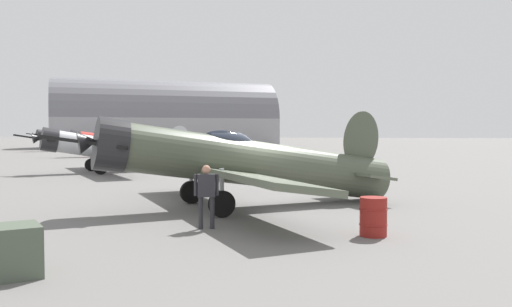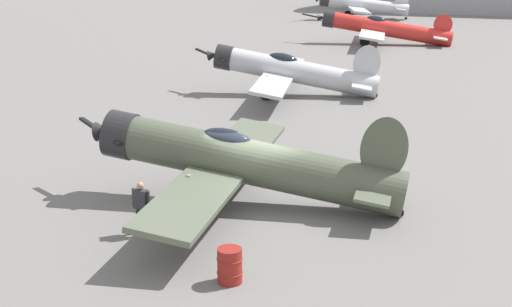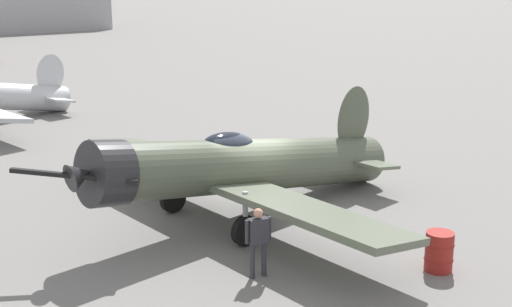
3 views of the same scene
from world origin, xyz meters
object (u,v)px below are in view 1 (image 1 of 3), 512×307
(airplane_foreground, at_px, (242,163))
(airplane_mid_apron, at_px, (114,150))
(equipment_crate, at_px, (7,251))
(airplane_far_line, at_px, (120,143))
(ground_crew_mechanic, at_px, (206,190))
(airplane_outer_stand, at_px, (71,139))
(fuel_drum, at_px, (373,217))

(airplane_foreground, distance_m, airplane_mid_apron, 17.73)
(airplane_mid_apron, distance_m, equipment_crate, 24.60)
(airplane_foreground, bearing_deg, airplane_far_line, -92.59)
(airplane_foreground, height_order, ground_crew_mechanic, airplane_foreground)
(airplane_far_line, bearing_deg, airplane_foreground, 84.26)
(airplane_far_line, bearing_deg, airplane_outer_stand, -81.78)
(ground_crew_mechanic, relative_size, equipment_crate, 1.15)
(airplane_mid_apron, height_order, ground_crew_mechanic, airplane_mid_apron)
(airplane_mid_apron, xyz_separation_m, airplane_outer_stand, (-32.51, -22.12, 0.17))
(airplane_outer_stand, xyz_separation_m, fuel_drum, (50.23, 37.71, -1.08))
(airplane_mid_apron, relative_size, airplane_far_line, 0.94)
(airplane_far_line, height_order, fuel_drum, airplane_far_line)
(airplane_mid_apron, xyz_separation_m, equipment_crate, (22.76, 9.28, -0.93))
(equipment_crate, bearing_deg, airplane_outer_stand, -150.40)
(airplane_foreground, distance_m, ground_crew_mechanic, 4.00)
(airplane_far_line, bearing_deg, fuel_drum, 86.13)
(airplane_outer_stand, xyz_separation_m, equipment_crate, (55.27, 31.40, -1.10))
(airplane_mid_apron, relative_size, airplane_outer_stand, 0.98)
(airplane_far_line, bearing_deg, ground_crew_mechanic, 81.44)
(equipment_crate, bearing_deg, fuel_drum, 128.61)
(equipment_crate, relative_size, fuel_drum, 1.53)
(ground_crew_mechanic, bearing_deg, equipment_crate, 139.63)
(fuel_drum, bearing_deg, airplane_foreground, -134.10)
(ground_crew_mechanic, bearing_deg, fuel_drum, -110.48)
(airplane_foreground, relative_size, equipment_crate, 7.74)
(airplane_mid_apron, distance_m, fuel_drum, 23.62)
(airplane_mid_apron, height_order, fuel_drum, airplane_mid_apron)
(airplane_foreground, xyz_separation_m, ground_crew_mechanic, (3.97, -0.02, -0.49))
(airplane_mid_apron, bearing_deg, fuel_drum, 92.71)
(airplane_outer_stand, height_order, equipment_crate, airplane_outer_stand)
(airplane_mid_apron, xyz_separation_m, fuel_drum, (17.72, 15.59, -0.90))
(airplane_foreground, bearing_deg, airplane_mid_apron, -84.32)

